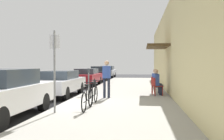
# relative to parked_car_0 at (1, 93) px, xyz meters

# --- Properties ---
(ground_plane) EXTENTS (60.00, 60.00, 0.00)m
(ground_plane) POSITION_rel_parked_car_0_xyz_m (1.10, 2.67, -0.77)
(ground_plane) COLOR #2D2D30
(sidewalk_slab) EXTENTS (4.50, 32.00, 0.12)m
(sidewalk_slab) POSITION_rel_parked_car_0_xyz_m (3.35, 4.67, -0.71)
(sidewalk_slab) COLOR #9E9B93
(sidewalk_slab) RESTS_ON ground_plane
(building_facade) EXTENTS (1.40, 32.00, 4.86)m
(building_facade) POSITION_rel_parked_car_0_xyz_m (5.74, 4.68, 1.66)
(building_facade) COLOR beige
(building_facade) RESTS_ON ground_plane
(parked_car_0) EXTENTS (1.80, 4.40, 1.51)m
(parked_car_0) POSITION_rel_parked_car_0_xyz_m (0.00, 0.00, 0.00)
(parked_car_0) COLOR silver
(parked_car_0) RESTS_ON ground_plane
(parked_car_1) EXTENTS (1.80, 4.40, 1.32)m
(parked_car_1) POSITION_rel_parked_car_0_xyz_m (0.00, 5.25, -0.08)
(parked_car_1) COLOR #B7B7BC
(parked_car_1) RESTS_ON ground_plane
(parked_car_2) EXTENTS (1.80, 4.40, 1.31)m
(parked_car_2) POSITION_rel_parked_car_0_xyz_m (0.00, 11.56, -0.08)
(parked_car_2) COLOR maroon
(parked_car_2) RESTS_ON ground_plane
(parked_car_3) EXTENTS (1.80, 4.40, 1.44)m
(parked_car_3) POSITION_rel_parked_car_0_xyz_m (0.00, 17.64, -0.03)
(parked_car_3) COLOR black
(parked_car_3) RESTS_ON ground_plane
(parked_car_4) EXTENTS (1.80, 4.40, 1.43)m
(parked_car_4) POSITION_rel_parked_car_0_xyz_m (0.00, 23.13, -0.04)
(parked_car_4) COLOR silver
(parked_car_4) RESTS_ON ground_plane
(parking_meter) EXTENTS (0.12, 0.10, 1.32)m
(parking_meter) POSITION_rel_parked_car_0_xyz_m (1.55, 5.29, 0.11)
(parking_meter) COLOR slate
(parking_meter) RESTS_ON sidewalk_slab
(street_sign) EXTENTS (0.32, 0.06, 2.60)m
(street_sign) POSITION_rel_parked_car_0_xyz_m (1.50, 0.52, 0.87)
(street_sign) COLOR gray
(street_sign) RESTS_ON sidewalk_slab
(bicycle_0) EXTENTS (0.46, 1.71, 0.90)m
(bicycle_0) POSITION_rel_parked_car_0_xyz_m (2.39, 2.28, -0.29)
(bicycle_0) COLOR black
(bicycle_0) RESTS_ON sidewalk_slab
(bicycle_1) EXTENTS (0.46, 1.71, 0.90)m
(bicycle_1) POSITION_rel_parked_car_0_xyz_m (2.42, 1.15, -0.29)
(bicycle_1) COLOR black
(bicycle_1) RESTS_ON sidewalk_slab
(cafe_chair_0) EXTENTS (0.55, 0.55, 0.87)m
(cafe_chair_0) POSITION_rel_parked_car_0_xyz_m (4.93, 5.25, -0.15)
(cafe_chair_0) COLOR maroon
(cafe_chair_0) RESTS_ON sidewalk_slab
(seated_patron_0) EXTENTS (0.50, 0.46, 1.29)m
(seated_patron_0) POSITION_rel_parked_car_0_xyz_m (4.99, 5.26, 0.04)
(seated_patron_0) COLOR #232838
(seated_patron_0) RESTS_ON sidewalk_slab
(cafe_chair_1) EXTENTS (0.56, 0.56, 0.87)m
(cafe_chair_1) POSITION_rel_parked_car_0_xyz_m (4.94, 6.06, -0.15)
(cafe_chair_1) COLOR maroon
(cafe_chair_1) RESTS_ON sidewalk_slab
(seated_patron_1) EXTENTS (0.51, 0.46, 1.29)m
(seated_patron_1) POSITION_rel_parked_car_0_xyz_m (4.99, 6.08, 0.04)
(seated_patron_1) COLOR #232838
(seated_patron_1) RESTS_ON sidewalk_slab
(pedestrian_standing) EXTENTS (0.36, 0.22, 1.70)m
(pedestrian_standing) POSITION_rel_parked_car_0_xyz_m (2.65, 4.10, 0.35)
(pedestrian_standing) COLOR #232838
(pedestrian_standing) RESTS_ON sidewalk_slab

